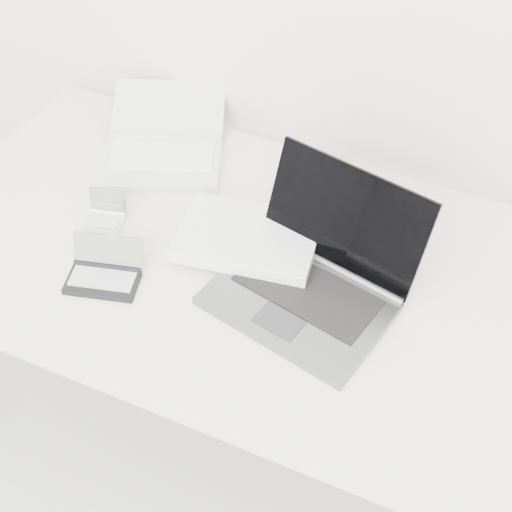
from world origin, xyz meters
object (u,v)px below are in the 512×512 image
at_px(laptop_large, 284,261).
at_px(netbook_open_white, 164,147).
at_px(desk, 276,282).
at_px(palmtop_charcoal, 104,274).

xyz_separation_m(laptop_large, netbook_open_white, (-0.43, 0.25, -0.02)).
bearing_deg(desk, palmtop_charcoal, -150.58).
bearing_deg(palmtop_charcoal, netbook_open_white, 87.81).
height_order(netbook_open_white, palmtop_charcoal, palmtop_charcoal).
bearing_deg(netbook_open_white, desk, -52.92).
relative_size(desk, laptop_large, 3.00).
height_order(desk, laptop_large, laptop_large).
xyz_separation_m(desk, palmtop_charcoal, (-0.31, -0.18, 0.06)).
xyz_separation_m(desk, laptop_large, (0.02, -0.01, 0.08)).
relative_size(laptop_large, palmtop_charcoal, 3.10).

